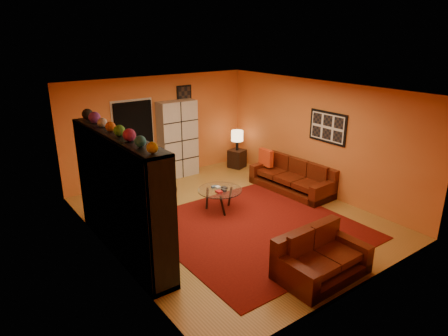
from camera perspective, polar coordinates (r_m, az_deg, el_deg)
floor at (r=8.28m, az=0.88°, el=-6.98°), size 6.00×6.00×0.00m
ceiling at (r=7.51m, az=0.98°, el=11.14°), size 6.00×6.00×0.00m
wall_back at (r=10.26m, az=-9.25°, el=5.68°), size 6.00×0.00×6.00m
wall_front at (r=5.85m, az=19.00°, el=-5.60°), size 6.00×0.00×6.00m
wall_left at (r=6.68m, az=-16.48°, el=-2.23°), size 0.00×6.00×6.00m
wall_right at (r=9.46m, az=13.15°, el=4.28°), size 0.00×6.00×6.00m
rug at (r=7.85m, az=4.58°, el=-8.54°), size 3.60×3.60×0.01m
doorway at (r=10.01m, az=-12.62°, el=3.47°), size 0.95×0.10×2.04m
wall_art_right at (r=9.19m, az=14.61°, el=5.66°), size 0.03×1.00×0.70m
wall_art_back at (r=10.46m, az=-5.72°, el=10.27°), size 0.42×0.03×0.52m
entertainment_unit at (r=6.84m, az=-14.52°, el=-3.80°), size 0.45×3.00×2.10m
tv at (r=6.89m, az=-14.17°, el=-4.02°), size 0.98×0.13×0.56m
sofa at (r=9.69m, az=9.97°, el=-1.45°), size 0.95×2.11×0.85m
loveseat at (r=6.54m, az=13.30°, el=-12.31°), size 1.45×0.88×0.85m
throw_pillow at (r=10.00m, az=6.01°, el=1.49°), size 0.12×0.42×0.42m
coffee_table at (r=8.39m, az=-0.60°, el=-3.43°), size 0.93×0.93×0.47m
storage_cabinet at (r=10.35m, az=-6.64°, el=4.13°), size 0.99×0.44×1.97m
bowl_chair at (r=8.95m, az=-8.74°, el=-3.17°), size 0.64×0.64×0.53m
side_table at (r=11.13m, az=1.86°, el=1.36°), size 0.51×0.51×0.50m
table_lamp at (r=10.95m, az=1.90°, el=4.55°), size 0.33×0.33×0.55m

